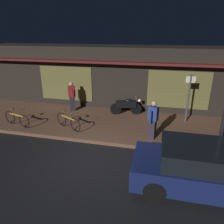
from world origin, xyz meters
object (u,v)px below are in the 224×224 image
at_px(motorcycle, 127,105).
at_px(parked_car_near, 203,169).
at_px(bicycle_extra, 68,121).
at_px(person_photographer, 72,96).
at_px(person_bystander, 153,119).
at_px(sign_post, 189,96).
at_px(bicycle_parked, 17,119).

relative_size(motorcycle, parked_car_near, 0.41).
height_order(bicycle_extra, parked_car_near, parked_car_near).
distance_m(person_photographer, parked_car_near, 7.92).
bearing_deg(person_bystander, parked_car_near, -58.64).
relative_size(person_photographer, person_bystander, 1.00).
relative_size(person_photographer, parked_car_near, 0.41).
xyz_separation_m(bicycle_extra, sign_post, (5.37, 2.05, 1.00)).
bearing_deg(bicycle_extra, sign_post, 20.90).
xyz_separation_m(bicycle_parked, person_bystander, (6.36, 0.14, 0.52)).
relative_size(person_bystander, sign_post, 0.70).
bearing_deg(sign_post, bicycle_parked, -163.73).
relative_size(person_bystander, parked_car_near, 0.41).
bearing_deg(sign_post, person_photographer, 178.04).
bearing_deg(person_photographer, sign_post, -1.96).
relative_size(bicycle_extra, person_photographer, 0.89).
bearing_deg(sign_post, person_bystander, -125.37).
relative_size(bicycle_extra, parked_car_near, 0.36).
bearing_deg(bicycle_parked, person_photographer, 54.82).
xyz_separation_m(bicycle_parked, bicycle_extra, (2.53, 0.25, 0.00)).
distance_m(bicycle_extra, person_photographer, 2.44).
xyz_separation_m(sign_post, parked_car_near, (0.04, -4.75, -0.81)).
bearing_deg(sign_post, motorcycle, 172.78).
bearing_deg(person_photographer, motorcycle, 3.31).
height_order(bicycle_extra, person_bystander, person_bystander).
bearing_deg(motorcycle, bicycle_parked, -150.92).
xyz_separation_m(motorcycle, person_bystander, (1.52, -2.56, 0.38)).
xyz_separation_m(person_bystander, sign_post, (1.54, 2.17, 0.48)).
relative_size(bicycle_extra, person_bystander, 0.89).
bearing_deg(sign_post, bicycle_extra, -159.10).
distance_m(motorcycle, parked_car_near, 6.00).
xyz_separation_m(motorcycle, bicycle_parked, (-4.84, -2.69, -0.14)).
bearing_deg(parked_car_near, person_photographer, 141.15).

